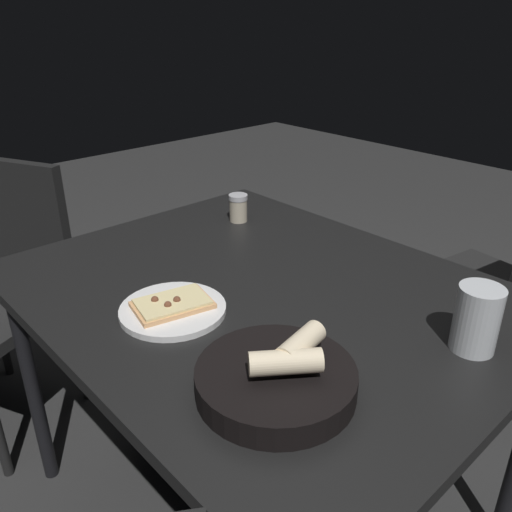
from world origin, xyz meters
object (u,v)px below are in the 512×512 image
object	(u,v)px
chair_far	(512,280)
bread_basket	(276,378)
pepper_shaker	(238,209)
pizza_plate	(173,308)
beer_glass	(476,322)
dining_table	(260,309)

from	to	relation	value
chair_far	bread_basket	bearing A→B (deg)	2.85
pepper_shaker	chair_far	xyz separation A→B (m)	(-0.69, 0.58, -0.26)
pizza_plate	pepper_shaker	xyz separation A→B (m)	(-0.45, -0.31, 0.03)
pizza_plate	chair_far	xyz separation A→B (m)	(-1.14, 0.27, -0.23)
pepper_shaker	chair_far	bearing A→B (deg)	139.58
beer_glass	dining_table	bearing A→B (deg)	-73.28
pizza_plate	chair_far	bearing A→B (deg)	166.50
beer_glass	pepper_shaker	xyz separation A→B (m)	(-0.11, -0.80, -0.02)
chair_far	dining_table	bearing A→B (deg)	-13.85
pizza_plate	bread_basket	xyz separation A→B (m)	(0.02, 0.33, 0.02)
pizza_plate	pepper_shaker	distance (m)	0.55
chair_far	pepper_shaker	bearing A→B (deg)	-40.42
pizza_plate	bread_basket	bearing A→B (deg)	87.10
pepper_shaker	dining_table	bearing A→B (deg)	55.85
dining_table	pizza_plate	distance (m)	0.23
dining_table	chair_far	distance (m)	0.97
beer_glass	pizza_plate	bearing A→B (deg)	-54.91
beer_glass	chair_far	world-z (taller)	chair_far
bread_basket	beer_glass	size ratio (longest dim) A/B	2.09
dining_table	bread_basket	world-z (taller)	bread_basket
pizza_plate	beer_glass	size ratio (longest dim) A/B	1.74
dining_table	beer_glass	distance (m)	0.48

